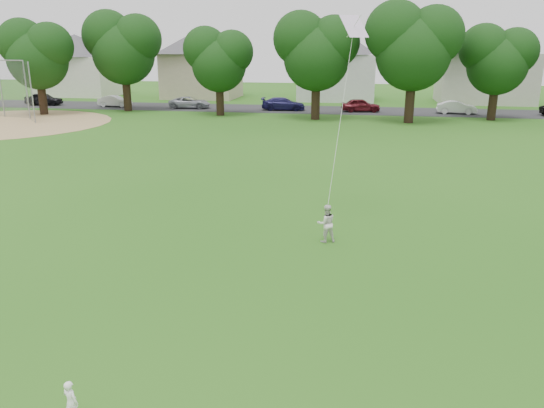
# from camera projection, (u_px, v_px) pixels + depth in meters

# --- Properties ---
(ground) EXTENTS (160.00, 160.00, 0.00)m
(ground) POSITION_uv_depth(u_px,v_px,m) (202.00, 322.00, 12.11)
(ground) COLOR #225814
(ground) RESTS_ON ground
(street) EXTENTS (90.00, 7.00, 0.01)m
(street) POSITION_uv_depth(u_px,v_px,m) (330.00, 110.00, 51.72)
(street) COLOR #2D2D30
(street) RESTS_ON ground
(toddler) EXTENTS (0.34, 0.28, 0.81)m
(toddler) POSITION_uv_depth(u_px,v_px,m) (71.00, 402.00, 8.76)
(toddler) COLOR white
(toddler) RESTS_ON ground
(older_boy) EXTENTS (0.74, 0.66, 1.24)m
(older_boy) POSITION_uv_depth(u_px,v_px,m) (326.00, 223.00, 16.89)
(older_boy) COLOR silver
(older_boy) RESTS_ON ground
(kite) EXTENTS (1.17, 1.71, 6.36)m
(kite) POSITION_uv_depth(u_px,v_px,m) (340.00, 119.00, 17.02)
(kite) COLOR silver
(kite) RESTS_ON ground
(tree_row) EXTENTS (80.41, 9.47, 9.76)m
(tree_row) POSITION_uv_depth(u_px,v_px,m) (345.00, 47.00, 43.79)
(tree_row) COLOR black
(tree_row) RESTS_ON ground
(parked_cars) EXTENTS (64.17, 2.29, 1.28)m
(parked_cars) POSITION_uv_depth(u_px,v_px,m) (336.00, 105.00, 50.50)
(parked_cars) COLOR black
(parked_cars) RESTS_ON ground
(house_row) EXTENTS (77.15, 13.91, 10.07)m
(house_row) POSITION_uv_depth(u_px,v_px,m) (358.00, 56.00, 59.37)
(house_row) COLOR white
(house_row) RESTS_ON ground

